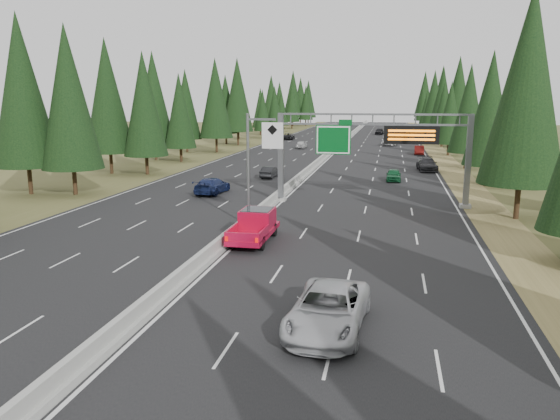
{
  "coord_description": "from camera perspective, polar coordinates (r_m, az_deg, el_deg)",
  "views": [
    {
      "loc": [
        9.85,
        -12.22,
        9.04
      ],
      "look_at": [
        3.32,
        20.0,
        2.36
      ],
      "focal_mm": 35.0,
      "sensor_mm": 36.0,
      "label": 1
    }
  ],
  "objects": [
    {
      "name": "tree_row_right",
      "position": [
        79.1,
        20.76,
        10.95
      ],
      "size": [
        11.26,
        242.56,
        18.97
      ],
      "color": "black",
      "rests_on": "ground"
    },
    {
      "name": "sign_gantry",
      "position": [
        47.26,
        10.36,
        6.73
      ],
      "size": [
        16.75,
        0.98,
        7.8
      ],
      "color": "slate",
      "rests_on": "road"
    },
    {
      "name": "silver_minivan",
      "position": [
        21.9,
        5.05,
        -10.31
      ],
      "size": [
        3.19,
        6.26,
        1.69
      ],
      "primitive_type": "imported",
      "rotation": [
        0.0,
        0.0,
        -0.06
      ],
      "color": "#BABABF",
      "rests_on": "road"
    },
    {
      "name": "car_ahead_white",
      "position": [
        111.06,
        11.44,
        7.06
      ],
      "size": [
        3.18,
        5.99,
        1.6
      ],
      "primitive_type": "imported",
      "rotation": [
        0.0,
        0.0,
        -0.09
      ],
      "color": "silver",
      "rests_on": "road"
    },
    {
      "name": "car_onc_white",
      "position": [
        102.07,
        2.27,
        6.85
      ],
      "size": [
        1.81,
        4.24,
        1.43
      ],
      "primitive_type": "imported",
      "rotation": [
        0.0,
        0.0,
        3.11
      ],
      "color": "silver",
      "rests_on": "road"
    },
    {
      "name": "median_barrier",
      "position": [
        93.15,
        5.36,
        6.13
      ],
      "size": [
        0.7,
        260.0,
        0.85
      ],
      "color": "gray",
      "rests_on": "road"
    },
    {
      "name": "road",
      "position": [
        93.18,
        5.36,
        5.9
      ],
      "size": [
        32.0,
        260.0,
        0.08
      ],
      "primitive_type": "cube",
      "color": "black",
      "rests_on": "ground"
    },
    {
      "name": "car_onc_near",
      "position": [
        63.59,
        -1.06,
        3.99
      ],
      "size": [
        1.61,
        4.07,
        1.32
      ],
      "primitive_type": "imported",
      "rotation": [
        0.0,
        0.0,
        3.09
      ],
      "color": "black",
      "rests_on": "road"
    },
    {
      "name": "shoulder_right",
      "position": [
        93.0,
        16.38,
        5.47
      ],
      "size": [
        3.6,
        260.0,
        0.06
      ],
      "primitive_type": "cube",
      "color": "olive",
      "rests_on": "ground"
    },
    {
      "name": "car_onc_far",
      "position": [
        125.05,
        0.9,
        7.72
      ],
      "size": [
        2.81,
        5.42,
        1.46
      ],
      "primitive_type": "imported",
      "rotation": [
        0.0,
        0.0,
        3.22
      ],
      "color": "black",
      "rests_on": "road"
    },
    {
      "name": "car_ahead_dkred",
      "position": [
        93.4,
        14.34,
        6.08
      ],
      "size": [
        1.67,
        4.44,
        1.45
      ],
      "primitive_type": "imported",
      "rotation": [
        0.0,
        0.0,
        -0.03
      ],
      "color": "#580E0C",
      "rests_on": "road"
    },
    {
      "name": "hov_sign_pole",
      "position": [
        38.57,
        -2.53,
        5.06
      ],
      "size": [
        2.8,
        0.5,
        8.0
      ],
      "color": "slate",
      "rests_on": "road"
    },
    {
      "name": "car_ahead_dkgrey",
      "position": [
        72.29,
        15.11,
        4.63
      ],
      "size": [
        2.66,
        5.77,
        1.63
      ],
      "primitive_type": "imported",
      "rotation": [
        0.0,
        0.0,
        0.07
      ],
      "color": "black",
      "rests_on": "road"
    },
    {
      "name": "tree_row_left",
      "position": [
        82.25,
        -11.63,
        11.43
      ],
      "size": [
        12.11,
        241.43,
        18.69
      ],
      "color": "black",
      "rests_on": "ground"
    },
    {
      "name": "car_ahead_green",
      "position": [
        62.31,
        11.79,
        3.61
      ],
      "size": [
        1.62,
        3.96,
        1.35
      ],
      "primitive_type": "imported",
      "rotation": [
        0.0,
        0.0,
        -0.01
      ],
      "color": "#13552D",
      "rests_on": "road"
    },
    {
      "name": "car_ahead_far",
      "position": [
        145.39,
        10.34,
        8.1
      ],
      "size": [
        2.35,
        4.94,
        1.63
      ],
      "primitive_type": "imported",
      "rotation": [
        0.0,
        0.0,
        -0.09
      ],
      "color": "black",
      "rests_on": "road"
    },
    {
      "name": "shoulder_left",
      "position": [
        96.7,
        -5.25,
        6.1
      ],
      "size": [
        3.6,
        260.0,
        0.06
      ],
      "primitive_type": "cube",
      "color": "#4B4C23",
      "rests_on": "ground"
    },
    {
      "name": "car_onc_blue",
      "position": [
        53.16,
        -7.11,
        2.55
      ],
      "size": [
        2.48,
        5.46,
        1.55
      ],
      "primitive_type": "imported",
      "rotation": [
        0.0,
        0.0,
        3.08
      ],
      "color": "#16214E",
      "rests_on": "road"
    },
    {
      "name": "red_pickup",
      "position": [
        35.23,
        -2.55,
        -1.43
      ],
      "size": [
        2.15,
        6.02,
        1.96
      ],
      "color": "black",
      "rests_on": "road"
    }
  ]
}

